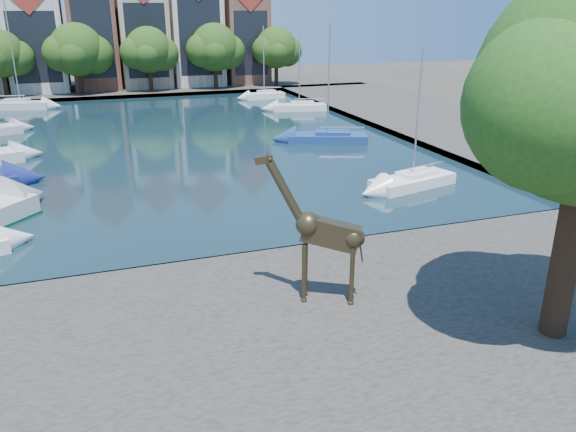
% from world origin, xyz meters
% --- Properties ---
extents(ground, '(160.00, 160.00, 0.00)m').
position_xyz_m(ground, '(0.00, 0.00, 0.00)').
color(ground, '#38332B').
rests_on(ground, ground).
extents(water_basin, '(38.00, 50.00, 0.08)m').
position_xyz_m(water_basin, '(0.00, 24.00, 0.04)').
color(water_basin, black).
rests_on(water_basin, ground).
extents(near_quay, '(50.00, 14.00, 0.50)m').
position_xyz_m(near_quay, '(0.00, -7.00, 0.25)').
color(near_quay, '#44413B').
rests_on(near_quay, ground).
extents(far_quay, '(60.00, 16.00, 0.50)m').
position_xyz_m(far_quay, '(0.00, 56.00, 0.25)').
color(far_quay, '#44413B').
rests_on(far_quay, ground).
extents(right_quay, '(14.00, 52.00, 0.50)m').
position_xyz_m(right_quay, '(25.00, 24.00, 0.25)').
color(right_quay, '#44413B').
rests_on(right_quay, ground).
extents(townhouse_west_inner, '(6.43, 9.18, 15.15)m').
position_xyz_m(townhouse_west_inner, '(-10.50, 55.99, 7.35)').
color(townhouse_west_inner, silver).
rests_on(townhouse_west_inner, far_quay).
extents(townhouse_center, '(5.44, 9.18, 16.93)m').
position_xyz_m(townhouse_center, '(-4.00, 55.99, 8.36)').
color(townhouse_center, brown).
rests_on(townhouse_center, far_quay).
extents(townhouse_east_inner, '(5.94, 9.18, 15.79)m').
position_xyz_m(townhouse_east_inner, '(2.00, 55.99, 7.73)').
color(townhouse_east_inner, tan).
rests_on(townhouse_east_inner, far_quay).
extents(townhouse_east_mid, '(6.43, 9.18, 16.65)m').
position_xyz_m(townhouse_east_mid, '(8.50, 55.99, 8.10)').
color(townhouse_east_mid, beige).
rests_on(townhouse_east_mid, far_quay).
extents(townhouse_east_end, '(5.44, 9.18, 14.43)m').
position_xyz_m(townhouse_east_end, '(15.00, 55.99, 7.11)').
color(townhouse_east_end, brown).
rests_on(townhouse_east_end, far_quay).
extents(far_tree_west, '(6.76, 5.20, 7.36)m').
position_xyz_m(far_tree_west, '(-13.91, 50.49, 5.08)').
color(far_tree_west, '#332114').
rests_on(far_tree_west, far_quay).
extents(far_tree_mid_west, '(7.80, 6.00, 8.00)m').
position_xyz_m(far_tree_mid_west, '(-5.89, 50.49, 5.29)').
color(far_tree_mid_west, '#332114').
rests_on(far_tree_mid_west, far_quay).
extents(far_tree_mid_east, '(7.02, 5.40, 7.52)m').
position_xyz_m(far_tree_mid_east, '(2.10, 50.49, 5.13)').
color(far_tree_mid_east, '#332114').
rests_on(far_tree_mid_east, far_quay).
extents(far_tree_east, '(7.54, 5.80, 7.84)m').
position_xyz_m(far_tree_east, '(10.11, 50.49, 5.24)').
color(far_tree_east, '#332114').
rests_on(far_tree_east, far_quay).
extents(far_tree_far_east, '(6.76, 5.20, 7.36)m').
position_xyz_m(far_tree_far_east, '(18.09, 50.49, 5.08)').
color(far_tree_far_east, '#332114').
rests_on(far_tree_far_east, far_quay).
extents(giraffe_statue, '(3.30, 1.88, 5.02)m').
position_xyz_m(giraffe_statue, '(1.56, -4.73, 2.97)').
color(giraffe_statue, '#372D1B').
rests_on(giraffe_statue, near_quay).
extents(sailboat_left_e, '(5.95, 3.22, 10.86)m').
position_xyz_m(sailboat_left_e, '(-12.06, 44.00, 0.68)').
color(sailboat_left_e, silver).
rests_on(sailboat_left_e, water_basin).
extents(sailboat_right_a, '(5.65, 3.14, 7.88)m').
position_xyz_m(sailboat_right_a, '(12.08, 6.78, 0.55)').
color(sailboat_right_a, white).
rests_on(sailboat_right_a, water_basin).
extents(sailboat_right_b, '(6.45, 4.12, 8.72)m').
position_xyz_m(sailboat_right_b, '(12.00, 19.30, 0.56)').
color(sailboat_right_b, navy).
rests_on(sailboat_right_b, water_basin).
extents(sailboat_right_c, '(5.70, 3.05, 7.49)m').
position_xyz_m(sailboat_right_c, '(15.00, 33.77, 0.55)').
color(sailboat_right_c, white).
rests_on(sailboat_right_c, water_basin).
extents(sailboat_right_d, '(4.70, 1.88, 8.05)m').
position_xyz_m(sailboat_right_d, '(13.98, 42.73, 0.59)').
color(sailboat_right_d, white).
rests_on(sailboat_right_d, water_basin).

